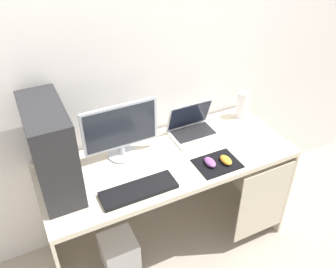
% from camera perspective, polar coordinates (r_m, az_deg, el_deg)
% --- Properties ---
extents(ground_plane, '(8.00, 8.00, 0.00)m').
position_cam_1_polar(ground_plane, '(2.74, 0.00, -16.20)').
color(ground_plane, '#9E9384').
extents(wall_back, '(4.00, 0.05, 2.60)m').
position_cam_1_polar(wall_back, '(2.19, -4.07, 12.60)').
color(wall_back, silver).
rests_on(wall_back, ground_plane).
extents(desk, '(1.55, 0.62, 0.76)m').
position_cam_1_polar(desk, '(2.29, 0.57, -6.72)').
color(desk, beige).
rests_on(desk, ground_plane).
extents(pc_tower, '(0.20, 0.45, 0.51)m').
position_cam_1_polar(pc_tower, '(1.94, -17.95, -2.37)').
color(pc_tower, '#232326').
rests_on(pc_tower, desk).
extents(monitor, '(0.46, 0.18, 0.36)m').
position_cam_1_polar(monitor, '(2.12, -7.47, 0.48)').
color(monitor, '#B7BCC6').
rests_on(monitor, desk).
extents(laptop, '(0.31, 0.23, 0.22)m').
position_cam_1_polar(laptop, '(2.38, 3.93, 0.96)').
color(laptop, white).
rests_on(laptop, desk).
extents(speaker, '(0.08, 0.08, 0.19)m').
position_cam_1_polar(speaker, '(2.58, 11.65, 4.57)').
color(speaker, white).
rests_on(speaker, desk).
extents(keyboard, '(0.42, 0.14, 0.02)m').
position_cam_1_polar(keyboard, '(1.98, -4.65, -8.81)').
color(keyboard, black).
rests_on(keyboard, desk).
extents(mousepad, '(0.26, 0.20, 0.00)m').
position_cam_1_polar(mousepad, '(2.17, 7.77, -4.64)').
color(mousepad, black).
rests_on(mousepad, desk).
extents(mouse_left, '(0.06, 0.10, 0.03)m').
position_cam_1_polar(mouse_left, '(2.15, 6.66, -4.44)').
color(mouse_left, '#8C4C99').
rests_on(mouse_left, mousepad).
extents(mouse_right, '(0.06, 0.10, 0.03)m').
position_cam_1_polar(mouse_right, '(2.17, 9.14, -4.08)').
color(mouse_right, orange).
rests_on(mouse_right, mousepad).
extents(subwoofer, '(0.23, 0.23, 0.23)m').
position_cam_1_polar(subwoofer, '(2.55, -7.72, -17.87)').
color(subwoofer, silver).
rests_on(subwoofer, ground_plane).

